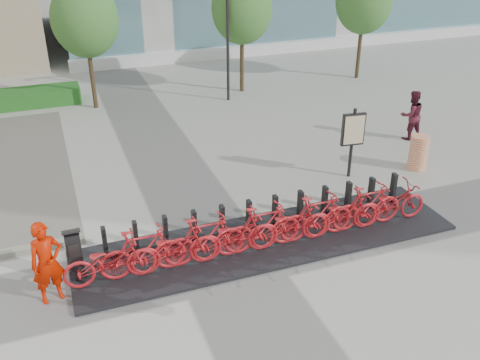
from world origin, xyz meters
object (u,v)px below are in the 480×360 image
object	(u,v)px
map_sign	(353,132)
construction_barrel	(418,153)
worker_red	(47,263)
pedestrian	(412,115)
bike_0	(110,261)
kiosk	(75,254)

from	to	relation	value
map_sign	construction_barrel	bearing A→B (deg)	-0.60
worker_red	construction_barrel	world-z (taller)	worker_red
worker_red	pedestrian	world-z (taller)	worker_red
construction_barrel	map_sign	world-z (taller)	map_sign
bike_0	construction_barrel	world-z (taller)	bike_0
bike_0	construction_barrel	distance (m)	10.30
worker_red	map_sign	xyz separation A→B (m)	(8.94, 2.88, 0.53)
bike_0	pedestrian	xyz separation A→B (m)	(11.27, 4.71, 0.28)
map_sign	bike_0	bearing A→B (deg)	-153.58
construction_barrel	map_sign	size ratio (longest dim) A/B	0.50
kiosk	pedestrian	xyz separation A→B (m)	(11.97, 4.30, 0.20)
worker_red	construction_barrel	size ratio (longest dim) A/B	1.68
bike_0	pedestrian	bearing A→B (deg)	-67.33
bike_0	worker_red	bearing A→B (deg)	93.30
kiosk	bike_0	bearing A→B (deg)	-30.86
kiosk	construction_barrel	bearing A→B (deg)	10.41
map_sign	kiosk	bearing A→B (deg)	-157.68
pedestrian	construction_barrel	distance (m)	2.55
construction_barrel	map_sign	bearing A→B (deg)	173.08
worker_red	map_sign	size ratio (longest dim) A/B	0.85
kiosk	map_sign	world-z (taller)	map_sign
worker_red	pedestrian	distance (m)	13.41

